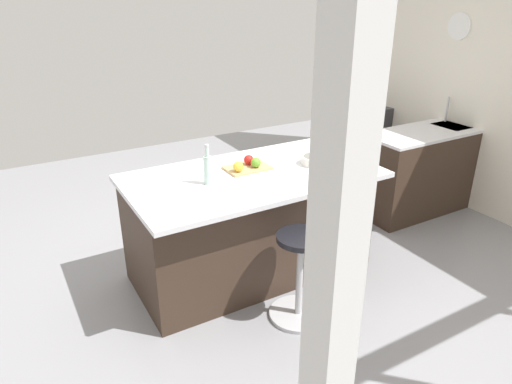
{
  "coord_description": "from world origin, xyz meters",
  "views": [
    {
      "loc": [
        1.66,
        3.18,
        2.3
      ],
      "look_at": [
        -0.05,
        0.22,
        0.8
      ],
      "focal_mm": 32.62,
      "sensor_mm": 36.0,
      "label": 1
    }
  ],
  "objects_px": {
    "kitchen_island": "(250,223)",
    "apple_yellow": "(238,167)",
    "water_bottle": "(208,169)",
    "oven_range": "(358,139)",
    "stool_by_window": "(299,279)",
    "cutting_board": "(247,168)",
    "fruit_bowl": "(315,160)",
    "apple_red": "(249,160)",
    "apple_green": "(256,163)"
  },
  "relations": [
    {
      "from": "water_bottle",
      "to": "fruit_bowl",
      "type": "relative_size",
      "value": 1.33
    },
    {
      "from": "stool_by_window",
      "to": "apple_green",
      "type": "bearing_deg",
      "value": -94.54
    },
    {
      "from": "cutting_board",
      "to": "apple_green",
      "type": "height_order",
      "value": "apple_green"
    },
    {
      "from": "kitchen_island",
      "to": "fruit_bowl",
      "type": "bearing_deg",
      "value": 168.53
    },
    {
      "from": "apple_red",
      "to": "apple_green",
      "type": "xyz_separation_m",
      "value": [
        -0.02,
        0.09,
        0.0
      ]
    },
    {
      "from": "stool_by_window",
      "to": "apple_red",
      "type": "distance_m",
      "value": 1.07
    },
    {
      "from": "cutting_board",
      "to": "apple_yellow",
      "type": "bearing_deg",
      "value": 26.12
    },
    {
      "from": "kitchen_island",
      "to": "apple_green",
      "type": "relative_size",
      "value": 24.37
    },
    {
      "from": "kitchen_island",
      "to": "apple_yellow",
      "type": "xyz_separation_m",
      "value": [
        0.1,
        -0.01,
        0.53
      ]
    },
    {
      "from": "kitchen_island",
      "to": "cutting_board",
      "type": "distance_m",
      "value": 0.48
    },
    {
      "from": "cutting_board",
      "to": "apple_green",
      "type": "bearing_deg",
      "value": 139.33
    },
    {
      "from": "apple_yellow",
      "to": "stool_by_window",
      "type": "bearing_deg",
      "value": 98.5
    },
    {
      "from": "oven_range",
      "to": "fruit_bowl",
      "type": "xyz_separation_m",
      "value": [
        1.93,
        1.57,
        0.54
      ]
    },
    {
      "from": "apple_yellow",
      "to": "fruit_bowl",
      "type": "relative_size",
      "value": 0.36
    },
    {
      "from": "apple_yellow",
      "to": "water_bottle",
      "type": "bearing_deg",
      "value": 13.17
    },
    {
      "from": "apple_red",
      "to": "apple_green",
      "type": "bearing_deg",
      "value": 101.07
    },
    {
      "from": "oven_range",
      "to": "kitchen_island",
      "type": "distance_m",
      "value": 2.89
    },
    {
      "from": "apple_red",
      "to": "stool_by_window",
      "type": "bearing_deg",
      "value": 87.12
    },
    {
      "from": "kitchen_island",
      "to": "water_bottle",
      "type": "bearing_deg",
      "value": 8.48
    },
    {
      "from": "water_bottle",
      "to": "fruit_bowl",
      "type": "distance_m",
      "value": 0.96
    },
    {
      "from": "water_bottle",
      "to": "stool_by_window",
      "type": "bearing_deg",
      "value": 121.14
    },
    {
      "from": "apple_green",
      "to": "water_bottle",
      "type": "xyz_separation_m",
      "value": [
        0.46,
        0.08,
        0.06
      ]
    },
    {
      "from": "stool_by_window",
      "to": "cutting_board",
      "type": "bearing_deg",
      "value": -90.45
    },
    {
      "from": "water_bottle",
      "to": "kitchen_island",
      "type": "bearing_deg",
      "value": -171.52
    },
    {
      "from": "fruit_bowl",
      "to": "apple_yellow",
      "type": "bearing_deg",
      "value": -10.55
    },
    {
      "from": "cutting_board",
      "to": "oven_range",
      "type": "bearing_deg",
      "value": -150.66
    },
    {
      "from": "apple_red",
      "to": "apple_yellow",
      "type": "relative_size",
      "value": 0.98
    },
    {
      "from": "apple_red",
      "to": "water_bottle",
      "type": "xyz_separation_m",
      "value": [
        0.45,
        0.17,
        0.06
      ]
    },
    {
      "from": "stool_by_window",
      "to": "cutting_board",
      "type": "distance_m",
      "value": 1.0
    },
    {
      "from": "apple_red",
      "to": "apple_green",
      "type": "distance_m",
      "value": 0.09
    },
    {
      "from": "oven_range",
      "to": "apple_yellow",
      "type": "xyz_separation_m",
      "value": [
        2.6,
        1.45,
        0.56
      ]
    },
    {
      "from": "oven_range",
      "to": "cutting_board",
      "type": "distance_m",
      "value": 2.89
    },
    {
      "from": "stool_by_window",
      "to": "cutting_board",
      "type": "height_order",
      "value": "cutting_board"
    },
    {
      "from": "apple_red",
      "to": "apple_yellow",
      "type": "height_order",
      "value": "apple_yellow"
    },
    {
      "from": "oven_range",
      "to": "stool_by_window",
      "type": "distance_m",
      "value": 3.31
    },
    {
      "from": "fruit_bowl",
      "to": "apple_green",
      "type": "bearing_deg",
      "value": -15.25
    },
    {
      "from": "oven_range",
      "to": "apple_green",
      "type": "relative_size",
      "value": 10.64
    },
    {
      "from": "kitchen_island",
      "to": "apple_green",
      "type": "xyz_separation_m",
      "value": [
        -0.07,
        -0.02,
        0.52
      ]
    },
    {
      "from": "oven_range",
      "to": "fruit_bowl",
      "type": "bearing_deg",
      "value": 39.18
    },
    {
      "from": "oven_range",
      "to": "apple_yellow",
      "type": "height_order",
      "value": "apple_yellow"
    },
    {
      "from": "kitchen_island",
      "to": "cutting_board",
      "type": "bearing_deg",
      "value": -101.63
    },
    {
      "from": "cutting_board",
      "to": "apple_green",
      "type": "relative_size",
      "value": 4.36
    },
    {
      "from": "apple_yellow",
      "to": "apple_red",
      "type": "bearing_deg",
      "value": -146.79
    },
    {
      "from": "apple_yellow",
      "to": "cutting_board",
      "type": "bearing_deg",
      "value": -153.88
    },
    {
      "from": "kitchen_island",
      "to": "apple_yellow",
      "type": "distance_m",
      "value": 0.54
    },
    {
      "from": "stool_by_window",
      "to": "apple_yellow",
      "type": "xyz_separation_m",
      "value": [
        0.11,
        -0.74,
        0.67
      ]
    },
    {
      "from": "kitchen_island",
      "to": "stool_by_window",
      "type": "height_order",
      "value": "kitchen_island"
    },
    {
      "from": "apple_yellow",
      "to": "water_bottle",
      "type": "xyz_separation_m",
      "value": [
        0.29,
        0.07,
        0.06
      ]
    },
    {
      "from": "cutting_board",
      "to": "apple_red",
      "type": "relative_size",
      "value": 4.41
    },
    {
      "from": "apple_green",
      "to": "fruit_bowl",
      "type": "relative_size",
      "value": 0.35
    }
  ]
}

